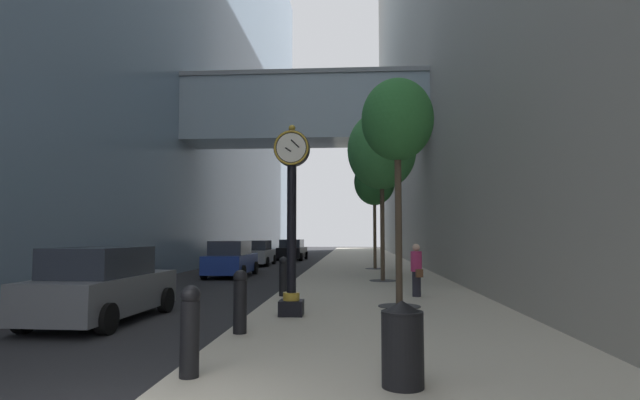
# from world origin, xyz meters

# --- Properties ---
(ground_plane) EXTENTS (110.00, 110.00, 0.00)m
(ground_plane) POSITION_xyz_m (0.00, 27.00, 0.00)
(ground_plane) COLOR #262628
(ground_plane) RESTS_ON ground
(sidewalk_right) EXTENTS (6.45, 80.00, 0.14)m
(sidewalk_right) POSITION_xyz_m (3.23, 30.00, 0.07)
(sidewalk_right) COLOR #BCB29E
(sidewalk_right) RESTS_ON ground
(building_block_left) EXTENTS (22.51, 80.00, 36.64)m
(building_block_left) POSITION_xyz_m (-11.19, 29.96, 18.26)
(building_block_left) COLOR #758EA8
(building_block_left) RESTS_ON ground
(street_clock) EXTENTS (0.84, 0.55, 4.48)m
(street_clock) POSITION_xyz_m (1.03, 7.17, 2.60)
(street_clock) COLOR black
(street_clock) RESTS_ON sidewalk_right
(bollard_nearest) EXTENTS (0.27, 0.27, 1.20)m
(bollard_nearest) POSITION_xyz_m (0.32, 2.07, 0.77)
(bollard_nearest) COLOR black
(bollard_nearest) RESTS_ON sidewalk_right
(bollard_second) EXTENTS (0.27, 0.27, 1.20)m
(bollard_second) POSITION_xyz_m (0.32, 5.00, 0.77)
(bollard_second) COLOR black
(bollard_second) RESTS_ON sidewalk_right
(bollard_fourth) EXTENTS (0.27, 0.27, 1.20)m
(bollard_fourth) POSITION_xyz_m (0.32, 10.87, 0.77)
(bollard_fourth) COLOR black
(bollard_fourth) RESTS_ON sidewalk_right
(street_tree_near) EXTENTS (1.92, 1.92, 6.05)m
(street_tree_near) POSITION_xyz_m (3.66, 8.81, 5.03)
(street_tree_near) COLOR #333335
(street_tree_near) RESTS_ON sidewalk_right
(street_tree_mid_near) EXTENTS (2.84, 2.84, 7.02)m
(street_tree_mid_near) POSITION_xyz_m (3.66, 16.19, 5.50)
(street_tree_mid_near) COLOR #333335
(street_tree_mid_near) RESTS_ON sidewalk_right
(street_tree_mid_far) EXTENTS (2.28, 2.28, 6.15)m
(street_tree_mid_far) POSITION_xyz_m (3.66, 23.56, 4.95)
(street_tree_mid_far) COLOR #333335
(street_tree_mid_far) RESTS_ON sidewalk_right
(trash_bin) EXTENTS (0.53, 0.53, 1.05)m
(trash_bin) POSITION_xyz_m (3.07, 1.83, 0.68)
(trash_bin) COLOR black
(trash_bin) RESTS_ON sidewalk_right
(pedestrian_walking) EXTENTS (0.42, 0.51, 1.60)m
(pedestrian_walking) POSITION_xyz_m (4.38, 11.00, 0.97)
(pedestrian_walking) COLOR #23232D
(pedestrian_walking) RESTS_ON sidewalk_right
(car_silver_near) EXTENTS (2.06, 4.35, 1.66)m
(car_silver_near) POSITION_xyz_m (-3.92, 28.43, 0.80)
(car_silver_near) COLOR #B7BABF
(car_silver_near) RESTS_ON ground
(car_grey_mid) EXTENTS (2.11, 4.36, 1.72)m
(car_grey_mid) POSITION_xyz_m (-3.33, 6.82, 0.83)
(car_grey_mid) COLOR slate
(car_grey_mid) RESTS_ON ground
(car_blue_far) EXTENTS (2.04, 4.60, 1.73)m
(car_blue_far) POSITION_xyz_m (-3.44, 19.49, 0.83)
(car_blue_far) COLOR navy
(car_blue_far) RESTS_ON ground
(car_black_trailing) EXTENTS (2.20, 4.46, 1.66)m
(car_black_trailing) POSITION_xyz_m (-2.45, 35.62, 0.81)
(car_black_trailing) COLOR black
(car_black_trailing) RESTS_ON ground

